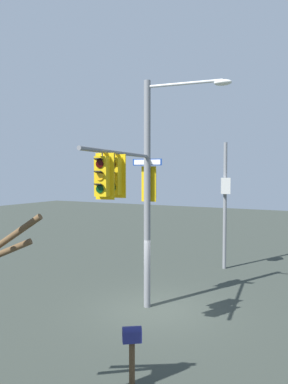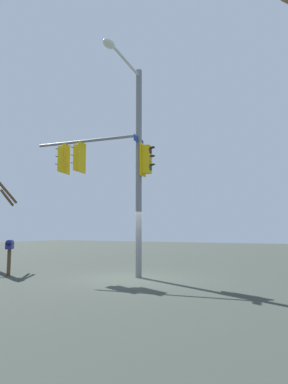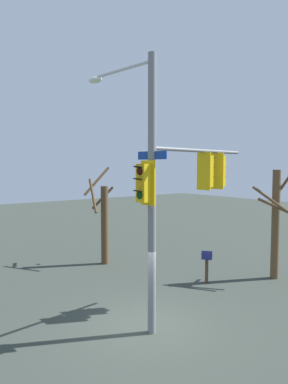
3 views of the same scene
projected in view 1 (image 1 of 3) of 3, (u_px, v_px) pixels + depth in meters
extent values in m
plane|color=#333932|center=(156.00, 309.00, 13.47)|extent=(80.00, 80.00, 0.00)
cylinder|color=slate|center=(147.00, 195.00, 13.52)|extent=(0.24, 0.24, 8.28)
cylinder|color=silver|center=(184.00, 84.00, 12.85)|extent=(0.45, 2.69, 0.10)
ellipsoid|color=silver|center=(223.00, 83.00, 12.37)|extent=(0.43, 0.64, 0.20)
cylinder|color=slate|center=(120.00, 153.00, 11.22)|extent=(4.75, 0.73, 0.12)
cube|color=gold|center=(115.00, 176.00, 10.91)|extent=(0.34, 0.39, 1.10)
cube|color=gold|center=(117.00, 176.00, 11.06)|extent=(0.10, 0.56, 1.30)
cylinder|color=#2F0403|center=(112.00, 164.00, 10.74)|extent=(0.05, 0.22, 0.22)
cube|color=black|center=(111.00, 160.00, 10.66)|extent=(0.18, 0.23, 0.06)
cylinder|color=#F2A814|center=(112.00, 176.00, 10.75)|extent=(0.05, 0.22, 0.22)
cube|color=black|center=(111.00, 172.00, 10.68)|extent=(0.18, 0.23, 0.06)
cylinder|color=black|center=(112.00, 188.00, 10.77)|extent=(0.05, 0.22, 0.22)
cube|color=black|center=(111.00, 184.00, 10.70)|extent=(0.18, 0.23, 0.06)
cylinder|color=slate|center=(115.00, 155.00, 10.88)|extent=(0.04, 0.04, 0.15)
cube|color=gold|center=(102.00, 176.00, 10.17)|extent=(0.35, 0.40, 1.10)
cube|color=gold|center=(105.00, 176.00, 10.33)|extent=(0.13, 0.56, 1.30)
cylinder|color=#2F0403|center=(100.00, 164.00, 10.00)|extent=(0.06, 0.22, 0.22)
cube|color=black|center=(98.00, 159.00, 9.93)|extent=(0.19, 0.23, 0.06)
cylinder|color=#F2A814|center=(100.00, 176.00, 10.02)|extent=(0.06, 0.22, 0.22)
cube|color=black|center=(98.00, 172.00, 9.94)|extent=(0.19, 0.23, 0.06)
cylinder|color=black|center=(100.00, 189.00, 10.04)|extent=(0.06, 0.22, 0.22)
cube|color=black|center=(99.00, 185.00, 9.96)|extent=(0.19, 0.23, 0.06)
cylinder|color=slate|center=(102.00, 154.00, 10.14)|extent=(0.04, 0.04, 0.15)
cube|color=gold|center=(150.00, 184.00, 13.82)|extent=(0.34, 0.39, 1.10)
cube|color=gold|center=(149.00, 184.00, 13.66)|extent=(0.10, 0.56, 1.30)
cylinder|color=#2F0403|center=(152.00, 175.00, 13.96)|extent=(0.05, 0.22, 0.22)
cube|color=black|center=(153.00, 172.00, 14.02)|extent=(0.18, 0.23, 0.06)
cylinder|color=#F2A814|center=(152.00, 184.00, 13.97)|extent=(0.05, 0.22, 0.22)
cube|color=black|center=(153.00, 181.00, 14.04)|extent=(0.18, 0.23, 0.06)
cylinder|color=black|center=(152.00, 193.00, 13.99)|extent=(0.05, 0.22, 0.22)
cube|color=black|center=(153.00, 189.00, 14.05)|extent=(0.18, 0.23, 0.06)
cube|color=navy|center=(147.00, 162.00, 13.46)|extent=(0.22, 1.09, 0.24)
cube|color=white|center=(147.00, 162.00, 13.44)|extent=(0.18, 0.99, 0.18)
cylinder|color=slate|center=(225.00, 206.00, 19.09)|extent=(0.18, 0.18, 6.52)
cube|color=silver|center=(226.00, 186.00, 18.68)|extent=(0.66, 0.59, 0.80)
cube|color=#4C3823|center=(132.00, 364.00, 8.59)|extent=(0.10, 0.10, 1.05)
cube|color=navy|center=(132.00, 337.00, 8.56)|extent=(0.45, 0.50, 0.24)
cylinder|color=navy|center=(132.00, 332.00, 8.55)|extent=(0.45, 0.50, 0.24)
cylinder|color=brown|center=(7.00, 240.00, 7.23)|extent=(0.44, 1.56, 1.07)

